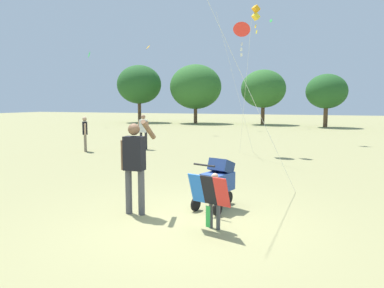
# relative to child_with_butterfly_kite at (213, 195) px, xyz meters

# --- Properties ---
(ground_plane) EXTENTS (120.00, 120.00, 0.00)m
(ground_plane) POSITION_rel_child_with_butterfly_kite_xyz_m (-0.60, 0.16, -0.60)
(ground_plane) COLOR #938E5B
(treeline_distant) EXTENTS (41.60, 6.46, 6.10)m
(treeline_distant) POSITION_rel_child_with_butterfly_kite_xyz_m (-2.45, 29.41, 3.12)
(treeline_distant) COLOR brown
(treeline_distant) RESTS_ON ground
(child_with_butterfly_kite) EXTENTS (0.76, 0.45, 0.96)m
(child_with_butterfly_kite) POSITION_rel_child_with_butterfly_kite_xyz_m (0.00, 0.00, 0.00)
(child_with_butterfly_kite) COLOR #4C4C51
(child_with_butterfly_kite) RESTS_ON ground
(person_adult_flyer) EXTENTS (0.57, 0.55, 1.83)m
(person_adult_flyer) POSITION_rel_child_with_butterfly_kite_xyz_m (-1.66, 0.30, 0.46)
(person_adult_flyer) COLOR #4C4C51
(person_adult_flyer) RESTS_ON ground
(stroller) EXTENTS (0.72, 1.12, 1.03)m
(stroller) POSITION_rel_child_with_butterfly_kite_xyz_m (-0.27, 1.20, 0.01)
(stroller) COLOR black
(stroller) RESTS_ON ground
(kite_green_novelty) EXTENTS (1.30, 2.75, 5.43)m
(kite_green_novelty) POSITION_rel_child_with_butterfly_kite_xyz_m (-1.77, 9.47, 4.50)
(kite_green_novelty) COLOR red
(kite_green_novelty) RESTS_ON ground
(kite_blue_high) EXTENTS (1.51, 1.50, 6.13)m
(kite_blue_high) POSITION_rel_child_with_butterfly_kite_xyz_m (-1.27, 9.74, 5.17)
(kite_blue_high) COLOR #F4A319
(kite_blue_high) RESTS_ON ground
(person_red_shirt) EXTENTS (0.51, 0.24, 1.58)m
(person_red_shirt) POSITION_rel_child_with_butterfly_kite_xyz_m (-6.18, 9.00, 0.34)
(person_red_shirt) COLOR #232328
(person_red_shirt) RESTS_ON ground
(person_sitting_far) EXTENTS (0.37, 0.40, 1.52)m
(person_sitting_far) POSITION_rel_child_with_butterfly_kite_xyz_m (-8.20, 7.42, 0.30)
(person_sitting_far) COLOR #7F705B
(person_sitting_far) RESTS_ON ground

